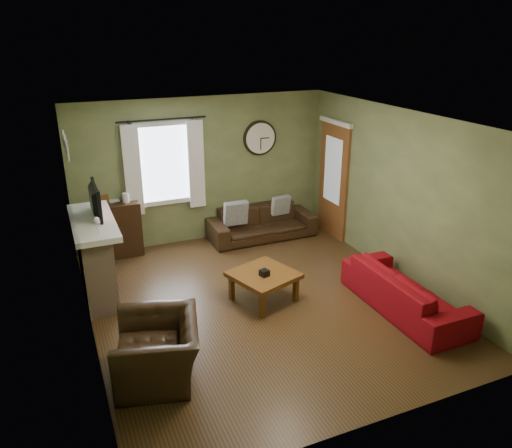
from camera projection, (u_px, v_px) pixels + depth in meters
name	position (u px, v px, depth m)	size (l,w,h in m)	color
floor	(260.00, 302.00, 7.17)	(4.60, 5.20, 0.00)	#442D18
ceiling	(261.00, 120.00, 6.22)	(4.60, 5.20, 0.00)	white
wall_left	(82.00, 245.00, 5.85)	(0.00, 5.20, 2.60)	olive
wall_right	(400.00, 197.00, 7.53)	(0.00, 5.20, 2.60)	olive
wall_back	(203.00, 170.00, 8.92)	(4.60, 0.00, 2.60)	olive
wall_front	(377.00, 313.00, 4.47)	(4.60, 0.00, 2.60)	olive
fireplace	(95.00, 261.00, 7.19)	(0.40, 1.40, 1.10)	tan
firebox	(111.00, 274.00, 7.35)	(0.04, 0.60, 0.55)	black
mantel	(93.00, 222.00, 6.98)	(0.58, 1.60, 0.08)	white
tv	(91.00, 204.00, 7.04)	(0.60, 0.08, 0.35)	black
tv_screen	(97.00, 200.00, 7.05)	(0.02, 0.62, 0.36)	#994C3F
medallion_left	(68.00, 151.00, 6.20)	(0.28, 0.28, 0.03)	white
medallion_mid	(66.00, 145.00, 6.50)	(0.28, 0.28, 0.03)	white
medallion_right	(64.00, 140.00, 6.80)	(0.28, 0.28, 0.03)	white
window_pane	(164.00, 164.00, 8.57)	(1.00, 0.02, 1.30)	silver
curtain_rod	(162.00, 120.00, 8.20)	(0.03, 0.03, 1.50)	black
curtain_left	(133.00, 171.00, 8.30)	(0.28, 0.04, 1.55)	white
curtain_right	(196.00, 165.00, 8.71)	(0.28, 0.04, 1.55)	white
wall_clock	(260.00, 138.00, 9.09)	(0.64, 0.06, 0.64)	white
door	(333.00, 181.00, 9.19)	(0.05, 0.90, 2.10)	brown
bookshelf	(117.00, 230.00, 8.47)	(0.80, 0.34, 0.95)	black
book	(109.00, 201.00, 8.40)	(0.17, 0.23, 0.02)	brown
sofa_brown	(262.00, 223.00, 9.30)	(1.97, 0.77, 0.58)	black
pillow_left	(236.00, 213.00, 9.02)	(0.43, 0.13, 0.43)	gray
pillow_right	(281.00, 205.00, 9.42)	(0.36, 0.11, 0.36)	gray
sofa_red	(405.00, 291.00, 6.89)	(2.02, 0.79, 0.59)	maroon
armchair	(158.00, 350.00, 5.55)	(1.04, 0.91, 0.68)	black
coffee_table	(264.00, 287.00, 7.15)	(0.82, 0.82, 0.44)	brown
tissue_box	(264.00, 278.00, 7.01)	(0.12, 0.12, 0.09)	black
wine_glass_a	(98.00, 227.00, 6.44)	(0.07, 0.07, 0.20)	white
wine_glass_b	(97.00, 224.00, 6.52)	(0.07, 0.07, 0.20)	white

